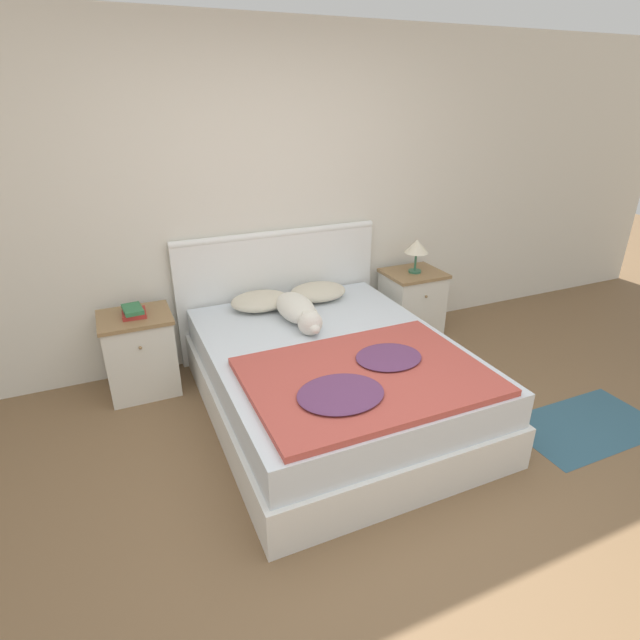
# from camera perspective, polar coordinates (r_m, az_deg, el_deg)

# --- Properties ---
(ground_plane) EXTENTS (16.00, 16.00, 0.00)m
(ground_plane) POSITION_cam_1_polar(r_m,az_deg,el_deg) (2.86, 7.71, -21.31)
(ground_plane) COLOR brown
(wall_back) EXTENTS (9.00, 0.06, 2.55)m
(wall_back) POSITION_cam_1_polar(r_m,az_deg,el_deg) (4.03, -7.37, 13.31)
(wall_back) COLOR silver
(wall_back) RESTS_ON ground_plane
(bed) EXTENTS (1.63, 2.06, 0.51)m
(bed) POSITION_cam_1_polar(r_m,az_deg,el_deg) (3.45, 1.39, -6.74)
(bed) COLOR white
(bed) RESTS_ON ground_plane
(headboard) EXTENTS (1.71, 0.06, 1.05)m
(headboard) POSITION_cam_1_polar(r_m,az_deg,el_deg) (4.21, -4.66, 3.53)
(headboard) COLOR white
(headboard) RESTS_ON ground_plane
(nightstand_left) EXTENTS (0.50, 0.44, 0.61)m
(nightstand_left) POSITION_cam_1_polar(r_m,az_deg,el_deg) (3.89, -19.85, -3.60)
(nightstand_left) COLOR silver
(nightstand_left) RESTS_ON ground_plane
(nightstand_right) EXTENTS (0.50, 0.44, 0.61)m
(nightstand_right) POSITION_cam_1_polar(r_m,az_deg,el_deg) (4.59, 10.39, 1.85)
(nightstand_right) COLOR silver
(nightstand_right) RESTS_ON ground_plane
(pillow_left) EXTENTS (0.46, 0.36, 0.12)m
(pillow_left) POSITION_cam_1_polar(r_m,az_deg,el_deg) (3.90, -6.83, 2.19)
(pillow_left) COLOR beige
(pillow_left) RESTS_ON bed
(pillow_right) EXTENTS (0.46, 0.36, 0.12)m
(pillow_right) POSITION_cam_1_polar(r_m,az_deg,el_deg) (4.06, -0.23, 3.26)
(pillow_right) COLOR beige
(pillow_right) RESTS_ON bed
(quilt) EXTENTS (1.39, 1.01, 0.07)m
(quilt) POSITION_cam_1_polar(r_m,az_deg,el_deg) (2.94, 5.24, -6.43)
(quilt) COLOR #BC4C42
(quilt) RESTS_ON bed
(dog) EXTENTS (0.25, 0.71, 0.19)m
(dog) POSITION_cam_1_polar(r_m,az_deg,el_deg) (3.64, -2.47, 1.08)
(dog) COLOR silver
(dog) RESTS_ON bed
(book_stack) EXTENTS (0.17, 0.21, 0.06)m
(book_stack) POSITION_cam_1_polar(r_m,az_deg,el_deg) (3.75, -20.54, 0.91)
(book_stack) COLOR #AD2D28
(book_stack) RESTS_ON nightstand_left
(table_lamp) EXTENTS (0.20, 0.20, 0.29)m
(table_lamp) POSITION_cam_1_polar(r_m,az_deg,el_deg) (4.41, 10.99, 8.13)
(table_lamp) COLOR #336B4C
(table_lamp) RESTS_ON nightstand_right
(rug) EXTENTS (0.99, 0.57, 0.00)m
(rug) POSITION_cam_1_polar(r_m,az_deg,el_deg) (3.87, 28.08, -10.60)
(rug) COLOR #335B70
(rug) RESTS_ON ground_plane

